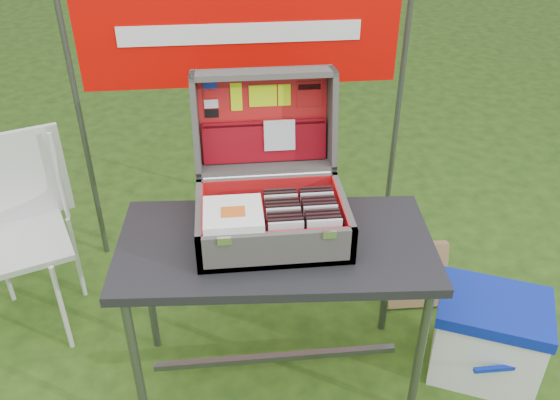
{
  "coord_description": "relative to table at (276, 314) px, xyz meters",
  "views": [
    {
      "loc": [
        -0.1,
        -1.81,
        2.19
      ],
      "look_at": [
        0.09,
        0.1,
        0.95
      ],
      "focal_mm": 38.0,
      "sensor_mm": 36.0,
      "label": 1
    }
  ],
  "objects": [
    {
      "name": "cooler_body",
      "position": [
        0.96,
        -0.06,
        -0.21
      ],
      "size": [
        0.56,
        0.5,
        0.37
      ],
      "primitive_type": "cube",
      "rotation": [
        0.0,
        0.0,
        -0.42
      ],
      "color": "white",
      "rests_on": "ground"
    },
    {
      "name": "lid_sticker_cc_c",
      "position": [
        -0.23,
        0.42,
        0.81
      ],
      "size": [
        0.06,
        0.01,
        0.04
      ],
      "primitive_type": "cube",
      "rotation": [
        -1.75,
        0.0,
        0.0
      ],
      "color": "white",
      "rests_on": "suitcase_lid_liner"
    },
    {
      "name": "lid_sticker_cc_d",
      "position": [
        -0.23,
        0.41,
        0.77
      ],
      "size": [
        0.06,
        0.01,
        0.04
      ],
      "primitive_type": "cube",
      "rotation": [
        -1.75,
        0.0,
        0.0
      ],
      "color": "black",
      "rests_on": "suitcase_lid_liner"
    },
    {
      "name": "songbook_3",
      "position": [
        -0.16,
        -0.04,
        0.57
      ],
      "size": [
        0.22,
        0.22,
        0.0
      ],
      "primitive_type": "cube",
      "color": "white",
      "rests_on": "suitcase_base_wall_front"
    },
    {
      "name": "cd_left_1",
      "position": [
        0.03,
        -0.1,
        0.49
      ],
      "size": [
        0.13,
        0.01,
        0.15
      ],
      "primitive_type": "cube",
      "color": "black",
      "rests_on": "suitcase_liner_floor"
    },
    {
      "name": "lid_card_neon_tall",
      "position": [
        -0.12,
        0.42,
        0.83
      ],
      "size": [
        0.05,
        0.02,
        0.11
      ],
      "primitive_type": "cube",
      "rotation": [
        -1.75,
        0.0,
        0.0
      ],
      "color": "#BFED0B",
      "rests_on": "suitcase_lid_liner"
    },
    {
      "name": "suitcase",
      "position": [
        -0.01,
        0.1,
        0.67
      ],
      "size": [
        0.59,
        0.58,
        0.56
      ],
      "primitive_type": null,
      "color": "#57534E",
      "rests_on": "table"
    },
    {
      "name": "suitcase_liner_wall_left",
      "position": [
        -0.28,
        0.04,
        0.48
      ],
      "size": [
        0.01,
        0.37,
        0.13
      ],
      "primitive_type": "cube",
      "color": "red",
      "rests_on": "suitcase_base_bottom"
    },
    {
      "name": "suitcase_base_wall_right",
      "position": [
        0.27,
        0.04,
        0.47
      ],
      "size": [
        0.02,
        0.42,
        0.16
      ],
      "primitive_type": "cube",
      "color": "#57534E",
      "rests_on": "table_top"
    },
    {
      "name": "lid_sticker_cc_b",
      "position": [
        -0.23,
        0.43,
        0.84
      ],
      "size": [
        0.06,
        0.01,
        0.04
      ],
      "primitive_type": "cube",
      "rotation": [
        -1.75,
        0.0,
        0.0
      ],
      "color": "red",
      "rests_on": "suitcase_lid_liner"
    },
    {
      "name": "songbook_1",
      "position": [
        -0.16,
        -0.04,
        0.56
      ],
      "size": [
        0.22,
        0.22,
        0.0
      ],
      "primitive_type": "cube",
      "color": "white",
      "rests_on": "suitcase_base_wall_front"
    },
    {
      "name": "cd_right_6",
      "position": [
        0.17,
        0.01,
        0.49
      ],
      "size": [
        0.13,
        0.01,
        0.15
      ],
      "primitive_type": "cube",
      "color": "black",
      "rests_on": "suitcase_liner_floor"
    },
    {
      "name": "cd_right_3",
      "position": [
        0.17,
        -0.06,
        0.49
      ],
      "size": [
        0.13,
        0.01,
        0.15
      ],
      "primitive_type": "cube",
      "color": "black",
      "rests_on": "suitcase_liner_floor"
    },
    {
      "name": "cd_left_5",
      "position": [
        0.03,
        -0.01,
        0.49
      ],
      "size": [
        0.13,
        0.01,
        0.15
      ],
      "primitive_type": "cube",
      "color": "black",
      "rests_on": "suitcase_liner_floor"
    },
    {
      "name": "songbook_4",
      "position": [
        -0.16,
        -0.04,
        0.57
      ],
      "size": [
        0.22,
        0.22,
        0.0
      ],
      "primitive_type": "cube",
      "color": "white",
      "rests_on": "suitcase_base_wall_front"
    },
    {
      "name": "lid_sticker_band_bar",
      "position": [
        0.19,
        0.43,
        0.86
      ],
      "size": [
        0.09,
        0.01,
        0.02
      ],
      "primitive_type": "cube",
      "rotation": [
        -1.75,
        0.0,
        0.0
      ],
      "color": "black",
      "rests_on": "suitcase_lid_liner"
    },
    {
      "name": "songbook_2",
      "position": [
        -0.16,
        -0.04,
        0.56
      ],
      "size": [
        0.22,
        0.22,
        0.0
      ],
      "primitive_type": "cube",
      "color": "white",
      "rests_on": "suitcase_base_wall_front"
    },
    {
      "name": "chair_leg_bl",
      "position": [
        -1.36,
        0.66,
        -0.14
      ],
      "size": [
        0.02,
        0.02,
        0.5
      ],
      "primitive_type": "cylinder",
      "color": "silver",
      "rests_on": "ground"
    },
    {
      "name": "banner_post_left",
      "position": [
        -0.92,
        1.04,
        0.46
      ],
      "size": [
        0.03,
        0.03,
        1.7
      ],
      "primitive_type": "cylinder",
      "color": "#59595B",
      "rests_on": "ground"
    },
    {
      "name": "cd_right_7",
      "position": [
        0.17,
        0.03,
        0.49
      ],
      "size": [
        0.13,
        0.01,
        0.15
      ],
      "primitive_type": "cube",
      "color": "black",
      "rests_on": "suitcase_liner_floor"
    },
    {
      "name": "cd_right_10",
      "position": [
        0.17,
        0.1,
        0.49
      ],
      "size": [
        0.13,
        0.01,
        0.15
      ],
      "primitive_type": "cube",
      "color": "black",
      "rests_on": "suitcase_liner_floor"
    },
    {
      "name": "table_leg_bl",
      "position": [
        -0.57,
        0.25,
        -0.02
      ],
      "size": [
        0.04,
        0.04,
        0.74
      ],
      "primitive_type": "cylinder",
      "color": "#59595B",
      "rests_on": "ground"
    },
    {
      "name": "songbook_5",
      "position": [
        -0.16,
        -0.04,
        0.58
      ],
      "size": [
        0.22,
        0.22,
        0.0
      ],
      "primitive_type": "cube",
      "color": "white",
      "rests_on": "suitcase_base_wall_front"
    },
    {
      "name": "songbook_0",
      "position": [
        -0.16,
        -0.04,
        0.55
      ],
      "size": [
        0.22,
        0.22,
        0.0
      ],
      "primitive_type": "cube",
      "color": "white",
      "rests_on": "suitcase_base_wall_front"
    },
    {
      "name": "suitcase_lid_pocket",
      "position": [
        -0.01,
        0.38,
        0.64
      ],
      "size": [
        0.52,
        0.06,
        0.17
      ],
      "primitive_type": "cube",
      "rotation": [
        -1.75,
        0.0,
        0.0
      ],
      "color": "maroon",
      "rests_on": "suitcase_lid_liner"
    },
    {
      "name": "suitcase_lid_rim_near",
      "position": [
        -0.01,
        0.33,
        0.55
      ],
      "size": [
        0.59,
        0.16,
        0.05
      ],
      "primitive_type": "cube",
      "rotation": [
        -1.75,
        0.0,
        0.0
      ],
      "color": "#57534E",
      "rests_on": "suitcase_lid_back"
    },
    {
      "name": "songbook_graphic",
      "position": [
        -0.16,
        -0.05,
        0.58
      ],
      "size": [
        0.09,
        0.07,
        0.0
      ],
      "primitive_type": "cube",
      "color": "#D85919",
      "rests_on": "songbook_5"
    },
    {
      "name": "suitcase_latch_left",
      "position": [
        -0.2,
        -0.18,
        0.54
      ],
      "size": [
        0.05,
        0.01,
        0.03
      ],
      "primitive_type": "cube",
      "color": "silver",
      "rests_on": "suitcase_base_wall_front"
    },
    {
      "name": "cd_left_8",
      "position": [
        0.03,
        0.06,
        0.49
      ],
      "size": [
        0.13,
        0.01,
        0.15
      ],
      "primitive_type": "cube",
      "color": "silver",
      "rests_on": "suitcase_liner_floor"
    },
    {
      "name": "cooler_lid",
      "position": [
        0.96,
        -0.06,
        0.0
      ],
      "size": [
        0.59,
        0.53,
        0.06
      ],
      "primitive_type": "cube",
      "rotation": [
        0.0,
        0.0,
        -0.42
      ],
      "color": "#0C22A4",
      "rests_on": "cooler_body"
    },
    {
      "name": "suitcase_latch_right",
      "position": [
        0.18,
        -0.18,
        0.54
      ],
      "size": [
        0.05,
        0.01,
        0.03
      ],
      "primitive_type": "cube",
      "color": "silver",
      "rests_on": "suitcase_base_wall_front"
    },
    {
      "name": "banner_text",
      "position": [
        -0.07,
        1.02,
        0.91
      ],
      "size": [
        1.2,
        0.0,
        0.1
      ],
      "primitive_type": "cube",
      "color": "white",
      "rests_on": "banner"
    },
    {
      "name": "table_top",
      "position": [
        0.0,
        0.0,
        0.37
      ],
      "size": [
        1.29,
        0.71,
        0.04
      ],
      "primitive_type": "cube",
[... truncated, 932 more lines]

